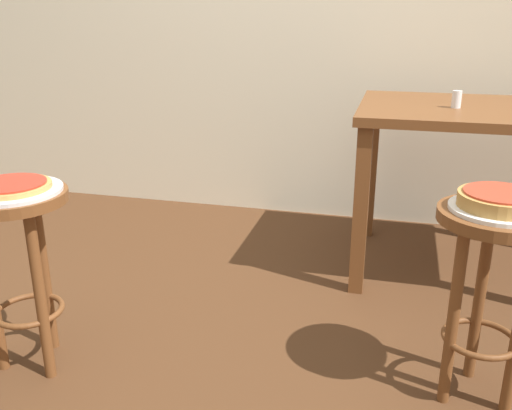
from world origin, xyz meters
TOP-DOWN VIEW (x-y plane):
  - ground_plane at (0.00, 0.00)m, footprint 6.00×6.00m
  - stool_foreground at (-0.75, -0.15)m, footprint 0.34×0.34m
  - serving_plate_foreground at (-0.75, -0.15)m, footprint 0.31×0.31m
  - pizza_foreground at (-0.75, -0.15)m, footprint 0.25×0.25m
  - stool_middle at (0.71, 0.05)m, footprint 0.34×0.34m
  - serving_plate_middle at (0.71, 0.05)m, footprint 0.28×0.28m
  - pizza_middle at (0.71, 0.05)m, footprint 0.24×0.24m
  - dining_table at (0.71, 1.01)m, footprint 0.96×0.78m
  - condiment_shaker at (0.64, 0.95)m, footprint 0.04×0.04m

SIDE VIEW (x-z plane):
  - ground_plane at x=0.00m, z-range 0.00..0.00m
  - stool_foreground at x=-0.75m, z-range 0.14..0.77m
  - stool_middle at x=0.71m, z-range 0.14..0.77m
  - serving_plate_foreground at x=-0.75m, z-range 0.63..0.64m
  - serving_plate_middle at x=0.71m, z-range 0.63..0.64m
  - pizza_foreground at x=-0.75m, z-range 0.64..0.66m
  - dining_table at x=0.71m, z-range 0.27..1.04m
  - pizza_middle at x=0.71m, z-range 0.64..0.68m
  - condiment_shaker at x=0.64m, z-range 0.77..0.84m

